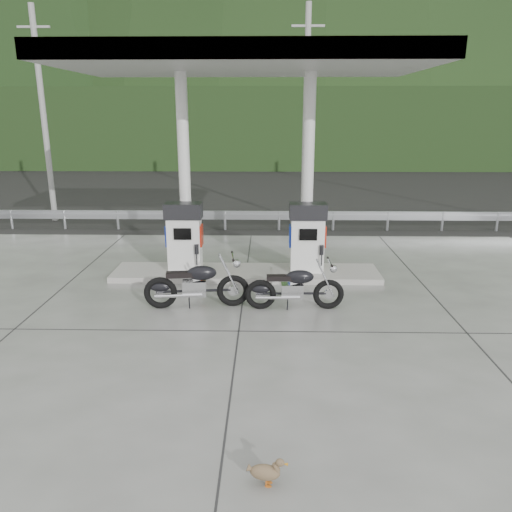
{
  "coord_description": "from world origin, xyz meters",
  "views": [
    {
      "loc": [
        0.54,
        -10.08,
        4.19
      ],
      "look_at": [
        0.3,
        1.0,
        1.0
      ],
      "focal_mm": 35.0,
      "sensor_mm": 36.0,
      "label": 1
    }
  ],
  "objects_px": {
    "duck": "(265,473)",
    "gas_pump_left": "(184,237)",
    "gas_pump_right": "(307,238)",
    "motorcycle_right": "(295,288)",
    "motorcycle_left": "(197,285)"
  },
  "relations": [
    {
      "from": "motorcycle_right",
      "to": "gas_pump_left",
      "type": "bearing_deg",
      "value": 138.97
    },
    {
      "from": "gas_pump_left",
      "to": "motorcycle_right",
      "type": "relative_size",
      "value": 0.89
    },
    {
      "from": "gas_pump_right",
      "to": "motorcycle_right",
      "type": "bearing_deg",
      "value": -100.86
    },
    {
      "from": "gas_pump_left",
      "to": "gas_pump_right",
      "type": "distance_m",
      "value": 3.2
    },
    {
      "from": "gas_pump_left",
      "to": "motorcycle_left",
      "type": "xyz_separation_m",
      "value": [
        0.61,
        -2.22,
        -0.54
      ]
    },
    {
      "from": "gas_pump_right",
      "to": "motorcycle_left",
      "type": "distance_m",
      "value": 3.45
    },
    {
      "from": "duck",
      "to": "gas_pump_left",
      "type": "bearing_deg",
      "value": 113.6
    },
    {
      "from": "gas_pump_left",
      "to": "gas_pump_right",
      "type": "xyz_separation_m",
      "value": [
        3.2,
        0.0,
        0.0
      ]
    },
    {
      "from": "gas_pump_left",
      "to": "motorcycle_left",
      "type": "height_order",
      "value": "gas_pump_left"
    },
    {
      "from": "duck",
      "to": "gas_pump_right",
      "type": "bearing_deg",
      "value": 90.29
    },
    {
      "from": "gas_pump_right",
      "to": "motorcycle_left",
      "type": "xyz_separation_m",
      "value": [
        -2.59,
        -2.22,
        -0.54
      ]
    },
    {
      "from": "gas_pump_left",
      "to": "gas_pump_right",
      "type": "height_order",
      "value": "same"
    },
    {
      "from": "gas_pump_right",
      "to": "duck",
      "type": "relative_size",
      "value": 4.14
    },
    {
      "from": "motorcycle_left",
      "to": "motorcycle_right",
      "type": "xyz_separation_m",
      "value": [
        2.16,
        -0.06,
        -0.03
      ]
    },
    {
      "from": "gas_pump_left",
      "to": "motorcycle_right",
      "type": "height_order",
      "value": "gas_pump_left"
    }
  ]
}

